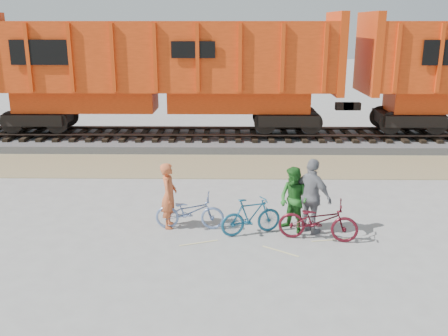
{
  "coord_description": "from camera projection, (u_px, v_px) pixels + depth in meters",
  "views": [
    {
      "loc": [
        -0.28,
        -11.09,
        4.75
      ],
      "look_at": [
        -0.46,
        1.5,
        1.1
      ],
      "focal_mm": 40.0,
      "sensor_mm": 36.0,
      "label": 1
    }
  ],
  "objects": [
    {
      "name": "person_man",
      "position": [
        294.0,
        200.0,
        11.67
      ],
      "size": [
        0.95,
        0.96,
        1.56
      ],
      "primitive_type": "imported",
      "rotation": [
        0.0,
        0.0,
        -0.82
      ],
      "color": "#246922",
      "rests_on": "ground"
    },
    {
      "name": "hopper_car_center",
      "position": [
        161.0,
        69.0,
        19.81
      ],
      "size": [
        14.0,
        3.13,
        4.65
      ],
      "color": "black",
      "rests_on": "track"
    },
    {
      "name": "bicycle_maroon",
      "position": [
        318.0,
        220.0,
        11.26
      ],
      "size": [
        1.87,
        0.95,
        0.94
      ],
      "primitive_type": "imported",
      "rotation": [
        0.0,
        0.0,
        1.38
      ],
      "color": "#51101B",
      "rests_on": "ground"
    },
    {
      "name": "gravel_strip",
      "position": [
        239.0,
        166.0,
        17.25
      ],
      "size": [
        120.0,
        3.0,
        0.02
      ],
      "primitive_type": "cube",
      "color": "#9D8A61",
      "rests_on": "ground"
    },
    {
      "name": "person_woman",
      "position": [
        312.0,
        197.0,
        11.53
      ],
      "size": [
        1.05,
        1.06,
        1.8
      ],
      "primitive_type": "imported",
      "rotation": [
        0.0,
        0.0,
        2.34
      ],
      "color": "gray",
      "rests_on": "ground"
    },
    {
      "name": "ballast_bed",
      "position": [
        238.0,
        139.0,
        20.57
      ],
      "size": [
        120.0,
        4.0,
        0.3
      ],
      "primitive_type": "cube",
      "color": "slate",
      "rests_on": "ground"
    },
    {
      "name": "track",
      "position": [
        238.0,
        132.0,
        20.48
      ],
      "size": [
        120.0,
        2.6,
        0.24
      ],
      "color": "black",
      "rests_on": "ballast_bed"
    },
    {
      "name": "ground",
      "position": [
        242.0,
        229.0,
        11.97
      ],
      "size": [
        120.0,
        120.0,
        0.0
      ],
      "primitive_type": "plane",
      "color": "#9E9E99",
      "rests_on": "ground"
    },
    {
      "name": "person_solo",
      "position": [
        169.0,
        195.0,
        11.91
      ],
      "size": [
        0.39,
        0.59,
        1.6
      ],
      "primitive_type": "imported",
      "rotation": [
        0.0,
        0.0,
        1.55
      ],
      "color": "#C75A30",
      "rests_on": "ground"
    },
    {
      "name": "bicycle_blue",
      "position": [
        190.0,
        211.0,
        11.91
      ],
      "size": [
        1.67,
        0.62,
        0.87
      ],
      "primitive_type": "imported",
      "rotation": [
        0.0,
        0.0,
        1.55
      ],
      "color": "#6E86B8",
      "rests_on": "ground"
    },
    {
      "name": "bicycle_teal",
      "position": [
        251.0,
        216.0,
        11.59
      ],
      "size": [
        1.53,
        0.9,
        0.89
      ],
      "primitive_type": "imported",
      "rotation": [
        0.0,
        0.0,
        1.92
      ],
      "color": "#195576",
      "rests_on": "ground"
    }
  ]
}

